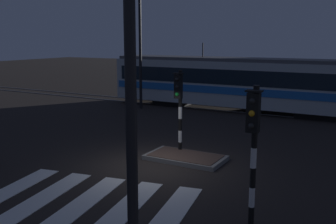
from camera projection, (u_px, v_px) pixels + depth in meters
ground_plane at (151, 166)px, 13.79m from camera, size 120.00×120.00×0.00m
rail_near at (250, 113)px, 23.50m from camera, size 80.00×0.12×0.03m
rail_far at (257, 109)px, 24.73m from camera, size 80.00×0.12×0.03m
crosswalk_zebra at (85, 201)px, 10.80m from camera, size 6.27×4.72×0.02m
traffic_island at (186, 157)px, 14.52m from camera, size 2.86×1.56×0.18m
traffic_light_median_centre at (179, 100)px, 14.83m from camera, size 0.36×0.42×3.26m
traffic_light_corner_near_right at (253, 136)px, 8.94m from camera, size 0.36×0.42×3.39m
street_lamp_near_kerb at (120, 48)px, 5.63m from camera, size 0.44×1.21×6.72m
street_lamp_trackside_left at (138, 30)px, 24.08m from camera, size 0.44×1.21×7.93m
tram at (240, 82)px, 24.24m from camera, size 17.07×2.58×4.15m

